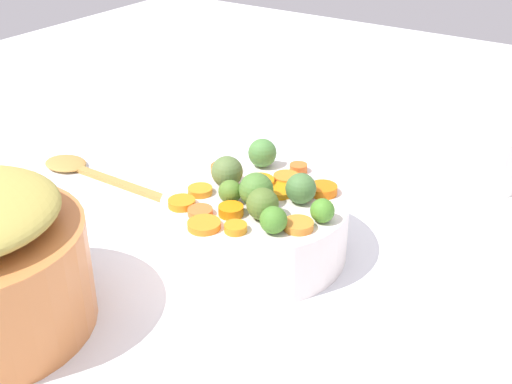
# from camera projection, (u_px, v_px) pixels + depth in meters

# --- Properties ---
(tabletop) EXTENTS (2.40, 2.40, 0.02)m
(tabletop) POSITION_uv_depth(u_px,v_px,m) (288.00, 270.00, 0.87)
(tabletop) COLOR white
(tabletop) RESTS_ON ground
(serving_bowl_carrots) EXTENTS (0.24, 0.24, 0.08)m
(serving_bowl_carrots) POSITION_uv_depth(u_px,v_px,m) (256.00, 225.00, 0.87)
(serving_bowl_carrots) COLOR white
(serving_bowl_carrots) RESTS_ON tabletop
(carrot_slice_0) EXTENTS (0.04, 0.04, 0.01)m
(carrot_slice_0) POSITION_uv_depth(u_px,v_px,m) (182.00, 203.00, 0.84)
(carrot_slice_0) COLOR orange
(carrot_slice_0) RESTS_ON serving_bowl_carrots
(carrot_slice_1) EXTENTS (0.04, 0.04, 0.01)m
(carrot_slice_1) POSITION_uv_depth(u_px,v_px,m) (259.00, 183.00, 0.88)
(carrot_slice_1) COLOR orange
(carrot_slice_1) RESTS_ON serving_bowl_carrots
(carrot_slice_2) EXTENTS (0.05, 0.05, 0.01)m
(carrot_slice_2) POSITION_uv_depth(u_px,v_px,m) (225.00, 169.00, 0.92)
(carrot_slice_2) COLOR orange
(carrot_slice_2) RESTS_ON serving_bowl_carrots
(carrot_slice_3) EXTENTS (0.04, 0.04, 0.01)m
(carrot_slice_3) POSITION_uv_depth(u_px,v_px,m) (231.00, 210.00, 0.82)
(carrot_slice_3) COLOR orange
(carrot_slice_3) RESTS_ON serving_bowl_carrots
(carrot_slice_4) EXTENTS (0.04, 0.04, 0.01)m
(carrot_slice_4) POSITION_uv_depth(u_px,v_px,m) (200.00, 191.00, 0.87)
(carrot_slice_4) COLOR orange
(carrot_slice_4) RESTS_ON serving_bowl_carrots
(carrot_slice_5) EXTENTS (0.04, 0.04, 0.01)m
(carrot_slice_5) POSITION_uv_depth(u_px,v_px,m) (200.00, 212.00, 0.82)
(carrot_slice_5) COLOR orange
(carrot_slice_5) RESTS_ON serving_bowl_carrots
(carrot_slice_6) EXTENTS (0.05, 0.05, 0.01)m
(carrot_slice_6) POSITION_uv_depth(u_px,v_px,m) (298.00, 225.00, 0.79)
(carrot_slice_6) COLOR orange
(carrot_slice_6) RESTS_ON serving_bowl_carrots
(carrot_slice_7) EXTENTS (0.03, 0.03, 0.01)m
(carrot_slice_7) POSITION_uv_depth(u_px,v_px,m) (298.00, 168.00, 0.92)
(carrot_slice_7) COLOR orange
(carrot_slice_7) RESTS_ON serving_bowl_carrots
(carrot_slice_8) EXTENTS (0.05, 0.05, 0.01)m
(carrot_slice_8) POSITION_uv_depth(u_px,v_px,m) (204.00, 225.00, 0.79)
(carrot_slice_8) COLOR orange
(carrot_slice_8) RESTS_ON serving_bowl_carrots
(carrot_slice_9) EXTENTS (0.06, 0.06, 0.01)m
(carrot_slice_9) POSITION_uv_depth(u_px,v_px,m) (279.00, 191.00, 0.87)
(carrot_slice_9) COLOR orange
(carrot_slice_9) RESTS_ON serving_bowl_carrots
(carrot_slice_10) EXTENTS (0.05, 0.05, 0.01)m
(carrot_slice_10) POSITION_uv_depth(u_px,v_px,m) (286.00, 179.00, 0.89)
(carrot_slice_10) COLOR orange
(carrot_slice_10) RESTS_ON serving_bowl_carrots
(carrot_slice_11) EXTENTS (0.03, 0.03, 0.01)m
(carrot_slice_11) POSITION_uv_depth(u_px,v_px,m) (236.00, 228.00, 0.78)
(carrot_slice_11) COLOR orange
(carrot_slice_11) RESTS_ON serving_bowl_carrots
(carrot_slice_12) EXTENTS (0.04, 0.04, 0.01)m
(carrot_slice_12) POSITION_uv_depth(u_px,v_px,m) (323.00, 190.00, 0.87)
(carrot_slice_12) COLOR orange
(carrot_slice_12) RESTS_ON serving_bowl_carrots
(brussels_sprout_0) EXTENTS (0.03, 0.03, 0.03)m
(brussels_sprout_0) POSITION_uv_depth(u_px,v_px,m) (324.00, 209.00, 0.80)
(brussels_sprout_0) COLOR #4A8729
(brussels_sprout_0) RESTS_ON serving_bowl_carrots
(brussels_sprout_1) EXTENTS (0.03, 0.03, 0.03)m
(brussels_sprout_1) POSITION_uv_depth(u_px,v_px,m) (273.00, 220.00, 0.78)
(brussels_sprout_1) COLOR #47802A
(brussels_sprout_1) RESTS_ON serving_bowl_carrots
(brussels_sprout_2) EXTENTS (0.04, 0.04, 0.04)m
(brussels_sprout_2) POSITION_uv_depth(u_px,v_px,m) (227.00, 172.00, 0.88)
(brussels_sprout_2) COLOR #58733B
(brussels_sprout_2) RESTS_ON serving_bowl_carrots
(brussels_sprout_3) EXTENTS (0.04, 0.04, 0.04)m
(brussels_sprout_3) POSITION_uv_depth(u_px,v_px,m) (303.00, 189.00, 0.84)
(brussels_sprout_3) COLOR #49753B
(brussels_sprout_3) RESTS_ON serving_bowl_carrots
(brussels_sprout_4) EXTENTS (0.04, 0.04, 0.04)m
(brussels_sprout_4) POSITION_uv_depth(u_px,v_px,m) (262.00, 204.00, 0.80)
(brussels_sprout_4) COLOR #516D2B
(brussels_sprout_4) RESTS_ON serving_bowl_carrots
(brussels_sprout_5) EXTENTS (0.04, 0.04, 0.04)m
(brussels_sprout_5) POSITION_uv_depth(u_px,v_px,m) (256.00, 190.00, 0.83)
(brussels_sprout_5) COLOR #4D7D33
(brussels_sprout_5) RESTS_ON serving_bowl_carrots
(brussels_sprout_6) EXTENTS (0.04, 0.04, 0.04)m
(brussels_sprout_6) POSITION_uv_depth(u_px,v_px,m) (262.00, 153.00, 0.93)
(brussels_sprout_6) COLOR #4D843D
(brussels_sprout_6) RESTS_ON serving_bowl_carrots
(brussels_sprout_7) EXTENTS (0.03, 0.03, 0.03)m
(brussels_sprout_7) POSITION_uv_depth(u_px,v_px,m) (230.00, 192.00, 0.84)
(brussels_sprout_7) COLOR #507929
(brussels_sprout_7) RESTS_ON serving_bowl_carrots
(wooden_spoon) EXTENTS (0.06, 0.28, 0.01)m
(wooden_spoon) POSITION_uv_depth(u_px,v_px,m) (83.00, 170.00, 1.10)
(wooden_spoon) COLOR #B78642
(wooden_spoon) RESTS_ON tabletop
(casserole_dish) EXTENTS (0.20, 0.20, 0.09)m
(casserole_dish) POSITION_uv_depth(u_px,v_px,m) (460.00, 149.00, 1.08)
(casserole_dish) COLOR white
(casserole_dish) RESTS_ON tabletop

